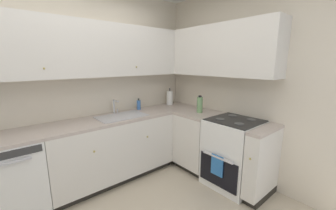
{
  "coord_description": "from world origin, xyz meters",
  "views": [
    {
      "loc": [
        -0.73,
        -1.35,
        1.63
      ],
      "look_at": [
        0.96,
        0.65,
        1.08
      ],
      "focal_mm": 21.91,
      "sensor_mm": 36.0,
      "label": 1
    }
  ],
  "objects": [
    {
      "name": "wall_right",
      "position": [
        1.89,
        0.0,
        1.32
      ],
      "size": [
        0.05,
        3.1,
        2.63
      ],
      "primitive_type": "cube",
      "color": "beige",
      "rests_on": "ground_plane"
    },
    {
      "name": "oven_range",
      "position": [
        1.58,
        0.03,
        0.45
      ],
      "size": [
        0.68,
        0.62,
        1.04
      ],
      "color": "white",
      "rests_on": "ground_plane"
    },
    {
      "name": "sink",
      "position": [
        0.56,
        1.17,
        0.85
      ],
      "size": [
        0.66,
        0.4,
        0.1
      ],
      "color": "#B7B7BC",
      "rests_on": "countertop_back"
    },
    {
      "name": "upper_cabinets_back",
      "position": [
        0.26,
        1.34,
        1.78
      ],
      "size": [
        2.57,
        0.34,
        0.68
      ],
      "color": "silver"
    },
    {
      "name": "soap_bottle",
      "position": [
        0.97,
        1.38,
        0.97
      ],
      "size": [
        0.06,
        0.06,
        0.18
      ],
      "color": "#3F72BF",
      "rests_on": "countertop_back"
    },
    {
      "name": "countertop_right",
      "position": [
        1.56,
        0.39,
        0.87
      ],
      "size": [
        0.6,
        1.35,
        0.03
      ],
      "color": "#B7A89E",
      "rests_on": "lower_cabinets_right"
    },
    {
      "name": "lower_cabinets_right",
      "position": [
        1.56,
        0.39,
        0.43
      ],
      "size": [
        0.62,
        1.35,
        0.86
      ],
      "color": "silver",
      "rests_on": "ground_plane"
    },
    {
      "name": "oil_bottle",
      "position": [
        1.56,
        0.63,
        1.01
      ],
      "size": [
        0.08,
        0.08,
        0.26
      ],
      "color": "#729E66",
      "rests_on": "countertop_right"
    },
    {
      "name": "paper_towel_roll",
      "position": [
        1.6,
        1.36,
        1.01
      ],
      "size": [
        0.11,
        0.11,
        0.3
      ],
      "color": "white",
      "rests_on": "countertop_back"
    },
    {
      "name": "countertop_back",
      "position": [
        0.42,
        1.2,
        0.87
      ],
      "size": [
        2.89,
        0.6,
        0.03
      ],
      "primitive_type": "cube",
      "color": "#B7A89E",
      "rests_on": "lower_cabinets_back"
    },
    {
      "name": "wall_back",
      "position": [
        0.0,
        1.52,
        1.32
      ],
      "size": [
        3.82,
        0.05,
        2.63
      ],
      "primitive_type": "cube",
      "color": "beige",
      "rests_on": "ground_plane"
    },
    {
      "name": "lower_cabinets_back",
      "position": [
        0.42,
        1.2,
        0.43
      ],
      "size": [
        1.69,
        0.62,
        0.86
      ],
      "color": "silver",
      "rests_on": "ground_plane"
    },
    {
      "name": "dishwasher",
      "position": [
        -0.73,
        1.2,
        0.43
      ],
      "size": [
        0.6,
        0.63,
        0.86
      ],
      "color": "white",
      "rests_on": "ground_plane"
    },
    {
      "name": "faucet",
      "position": [
        0.56,
        1.38,
        1.02
      ],
      "size": [
        0.07,
        0.16,
        0.21
      ],
      "color": "silver",
      "rests_on": "countertop_back"
    },
    {
      "name": "upper_cabinets_right",
      "position": [
        1.7,
        0.55,
        1.78
      ],
      "size": [
        0.32,
        1.9,
        0.68
      ],
      "color": "silver"
    }
  ]
}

